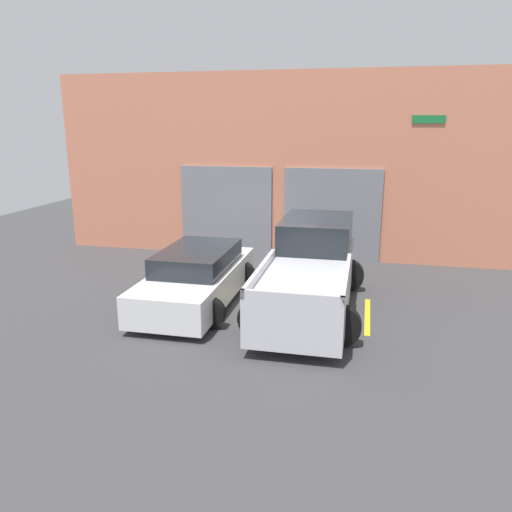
# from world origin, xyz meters

# --- Properties ---
(ground_plane) EXTENTS (28.00, 28.00, 0.00)m
(ground_plane) POSITION_xyz_m (0.00, 0.00, 0.00)
(ground_plane) COLOR #3D3D3F
(shophouse_building) EXTENTS (14.81, 0.68, 5.67)m
(shophouse_building) POSITION_xyz_m (-0.00, 3.29, 2.80)
(shophouse_building) COLOR #D17A5B
(shophouse_building) RESTS_ON ground
(pickup_truck) EXTENTS (2.42, 5.39, 1.89)m
(pickup_truck) POSITION_xyz_m (1.33, -1.26, 0.88)
(pickup_truck) COLOR silver
(pickup_truck) RESTS_ON ground
(sedan_white) EXTENTS (2.18, 4.51, 1.31)m
(sedan_white) POSITION_xyz_m (-1.33, -1.55, 0.62)
(sedan_white) COLOR white
(sedan_white) RESTS_ON ground
(parking_stripe_far_left) EXTENTS (0.12, 2.20, 0.01)m
(parking_stripe_far_left) POSITION_xyz_m (-2.66, -1.58, 0.00)
(parking_stripe_far_left) COLOR gold
(parking_stripe_far_left) RESTS_ON ground
(parking_stripe_left) EXTENTS (0.12, 2.20, 0.01)m
(parking_stripe_left) POSITION_xyz_m (0.00, -1.58, 0.00)
(parking_stripe_left) COLOR gold
(parking_stripe_left) RESTS_ON ground
(parking_stripe_centre) EXTENTS (0.12, 2.20, 0.01)m
(parking_stripe_centre) POSITION_xyz_m (2.66, -1.58, 0.00)
(parking_stripe_centre) COLOR gold
(parking_stripe_centre) RESTS_ON ground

